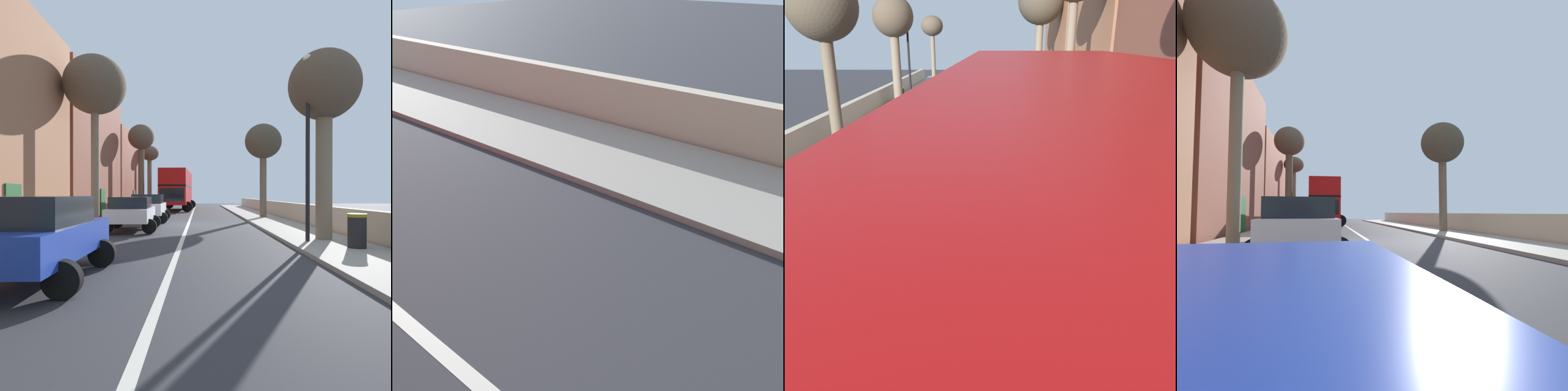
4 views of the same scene
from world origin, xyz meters
TOP-DOWN VIEW (x-y plane):
  - ground_plane at (0.00, 0.00)m, footprint 84.00×84.00m
  - road_centre_line at (0.00, 0.00)m, footprint 0.16×54.00m
  - sidewalk_left at (-4.90, 0.00)m, footprint 2.60×60.00m
  - sidewalk_right at (4.90, 0.00)m, footprint 2.60×60.00m
  - boundary_wall_right at (6.45, 0.00)m, footprint 0.36×54.00m
  - double_decker_bus at (-1.70, 16.74)m, footprint 3.77×10.82m
  - parked_car_white_left_0 at (-2.50, 2.06)m, footprint 2.63×4.54m
  - parked_car_white_left_2 at (-2.50, -3.18)m, footprint 2.62×4.15m
  - street_tree_right_1 at (5.02, 4.62)m, footprint 2.51×2.51m
  - street_tree_left_2 at (-4.68, 12.02)m, footprint 2.38×2.38m
  - street_tree_left_4 at (-5.30, 21.38)m, footprint 2.21×2.21m
  - street_tree_left_6 at (-4.81, -1.19)m, footprint 3.24×3.24m

SIDE VIEW (x-z plane):
  - ground_plane at x=0.00m, z-range 0.00..0.00m
  - road_centre_line at x=0.00m, z-range 0.00..0.01m
  - sidewalk_left at x=-4.90m, z-range 0.00..0.12m
  - sidewalk_right at x=4.90m, z-range 0.00..0.12m
  - boundary_wall_right at x=6.45m, z-range 0.00..1.15m
  - parked_car_white_left_2 at x=-2.50m, z-range 0.12..1.69m
  - parked_car_white_left_0 at x=-2.50m, z-range 0.11..1.80m
  - double_decker_bus at x=-1.70m, z-range 0.32..4.38m
  - street_tree_right_1 at x=5.02m, z-range 1.96..8.39m
  - street_tree_left_4 at x=-5.30m, z-range 2.34..9.65m
  - street_tree_left_2 at x=-4.68m, z-range 2.46..10.37m
  - street_tree_left_6 at x=-4.81m, z-range 2.86..11.65m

